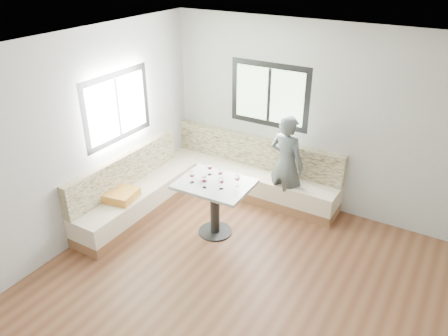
# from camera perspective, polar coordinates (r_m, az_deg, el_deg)

# --- Properties ---
(room) EXTENTS (5.01, 5.01, 2.81)m
(room) POSITION_cam_1_polar(r_m,az_deg,el_deg) (4.50, 1.96, -3.18)
(room) COLOR brown
(room) RESTS_ON ground
(banquette) EXTENTS (2.90, 2.80, 0.95)m
(banquette) POSITION_cam_1_polar(r_m,az_deg,el_deg) (6.87, -2.94, -2.06)
(banquette) COLOR #8F5F3B
(banquette) RESTS_ON ground
(table) EXTENTS (1.01, 0.80, 0.81)m
(table) POSITION_cam_1_polar(r_m,az_deg,el_deg) (6.01, -1.22, -3.64)
(table) COLOR black
(table) RESTS_ON ground
(person) EXTENTS (0.62, 0.47, 1.54)m
(person) POSITION_cam_1_polar(r_m,az_deg,el_deg) (6.56, 8.15, 0.52)
(person) COLOR #474E4E
(person) RESTS_ON ground
(olive_ramekin) EXTENTS (0.11, 0.11, 0.04)m
(olive_ramekin) POSITION_cam_1_polar(r_m,az_deg,el_deg) (5.94, -2.62, -1.54)
(olive_ramekin) COLOR white
(olive_ramekin) RESTS_ON table
(wine_glass_a) EXTENTS (0.08, 0.08, 0.17)m
(wine_glass_a) POSITION_cam_1_polar(r_m,az_deg,el_deg) (5.88, -4.22, -0.86)
(wine_glass_a) COLOR white
(wine_glass_a) RESTS_ON table
(wine_glass_b) EXTENTS (0.08, 0.08, 0.17)m
(wine_glass_b) POSITION_cam_1_polar(r_m,az_deg,el_deg) (5.74, -2.61, -1.53)
(wine_glass_b) COLOR white
(wine_glass_b) RESTS_ON table
(wine_glass_c) EXTENTS (0.08, 0.08, 0.17)m
(wine_glass_c) POSITION_cam_1_polar(r_m,az_deg,el_deg) (5.70, -0.38, -1.71)
(wine_glass_c) COLOR white
(wine_glass_c) RESTS_ON table
(wine_glass_d) EXTENTS (0.08, 0.08, 0.17)m
(wine_glass_d) POSITION_cam_1_polar(r_m,az_deg,el_deg) (5.92, -0.51, -0.56)
(wine_glass_d) COLOR white
(wine_glass_d) RESTS_ON table
(wine_glass_e) EXTENTS (0.08, 0.08, 0.17)m
(wine_glass_e) POSITION_cam_1_polar(r_m,az_deg,el_deg) (5.77, 1.74, -1.34)
(wine_glass_e) COLOR white
(wine_glass_e) RESTS_ON table
(wine_glass_f) EXTENTS (0.08, 0.08, 0.17)m
(wine_glass_f) POSITION_cam_1_polar(r_m,az_deg,el_deg) (6.06, -1.90, 0.13)
(wine_glass_f) COLOR white
(wine_glass_f) RESTS_ON table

